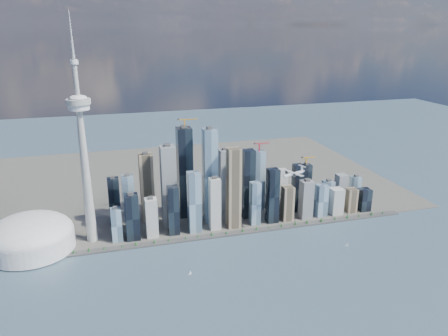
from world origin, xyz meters
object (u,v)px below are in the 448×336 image
object	(u,v)px
needle_tower	(83,152)
sailboat_west	(190,273)
airplane	(294,173)
sailboat_east	(347,245)
dome_stadium	(31,236)

from	to	relation	value
needle_tower	sailboat_west	bearing A→B (deg)	-46.75
needle_tower	sailboat_west	world-z (taller)	needle_tower
airplane	sailboat_east	distance (m)	219.58
dome_stadium	sailboat_west	world-z (taller)	dome_stadium
needle_tower	dome_stadium	world-z (taller)	needle_tower
needle_tower	airplane	bearing A→B (deg)	-9.61
needle_tower	sailboat_east	size ratio (longest dim) A/B	53.26
airplane	sailboat_east	xyz separation A→B (m)	(101.28, -112.64, -158.96)
sailboat_west	dome_stadium	bearing A→B (deg)	139.48
sailboat_east	airplane	bearing A→B (deg)	151.22
needle_tower	sailboat_west	xyz separation A→B (m)	(206.72, -219.74, -232.53)
needle_tower	dome_stadium	size ratio (longest dim) A/B	2.75
dome_stadium	airplane	xyz separation A→B (m)	(645.49, -75.55, 122.84)
dome_stadium	needle_tower	bearing A→B (deg)	4.09
needle_tower	dome_stadium	xyz separation A→B (m)	(-140.00, -10.00, -196.40)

